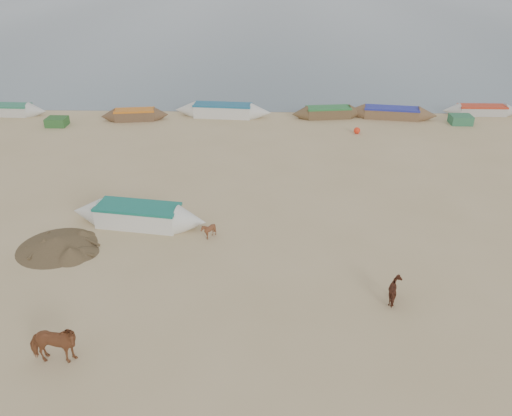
{
  "coord_description": "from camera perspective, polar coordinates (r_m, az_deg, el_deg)",
  "views": [
    {
      "loc": [
        0.54,
        -15.76,
        11.35
      ],
      "look_at": [
        0.0,
        4.0,
        1.0
      ],
      "focal_mm": 35.0,
      "sensor_mm": 36.0,
      "label": 1
    }
  ],
  "objects": [
    {
      "name": "waterline_canoes",
      "position": [
        38.03,
        1.86,
        10.94
      ],
      "size": [
        57.69,
        4.56,
        0.98
      ],
      "color": "brown",
      "rests_on": "ground"
    },
    {
      "name": "calf_front",
      "position": [
        21.89,
        -5.45,
        -2.57
      ],
      "size": [
        0.79,
        0.72,
        0.77
      ],
      "primitive_type": "imported",
      "rotation": [
        0.0,
        0.0,
        -1.41
      ],
      "color": "brown",
      "rests_on": "ground"
    },
    {
      "name": "sea",
      "position": [
        98.41,
        1.32,
        21.02
      ],
      "size": [
        160.0,
        160.0,
        0.0
      ],
      "primitive_type": "plane",
      "color": "slate",
      "rests_on": "ground"
    },
    {
      "name": "ground",
      "position": [
        19.43,
        -0.32,
        -8.11
      ],
      "size": [
        140.0,
        140.0,
        0.0
      ],
      "primitive_type": "plane",
      "color": "tan",
      "rests_on": "ground"
    },
    {
      "name": "calf_right",
      "position": [
        18.74,
        15.75,
        -9.17
      ],
      "size": [
        0.93,
        1.03,
        0.89
      ],
      "primitive_type": "imported",
      "rotation": [
        0.0,
        0.0,
        1.79
      ],
      "color": "#542A1B",
      "rests_on": "ground"
    },
    {
      "name": "near_canoe",
      "position": [
        23.37,
        -13.3,
        -0.83
      ],
      "size": [
        6.54,
        2.35,
        0.99
      ],
      "primitive_type": null,
      "rotation": [
        0.0,
        0.0,
        -0.15
      ],
      "color": "silver",
      "rests_on": "ground"
    },
    {
      "name": "debris_pile",
      "position": [
        22.83,
        -21.88,
        -3.66
      ],
      "size": [
        3.91,
        3.91,
        0.5
      ],
      "primitive_type": "cone",
      "rotation": [
        0.0,
        0.0,
        0.18
      ],
      "color": "brown",
      "rests_on": "ground"
    },
    {
      "name": "cow_adult",
      "position": [
        16.76,
        -22.13,
        -14.32
      ],
      "size": [
        1.65,
        0.76,
        1.39
      ],
      "primitive_type": "imported",
      "rotation": [
        0.0,
        0.0,
        1.58
      ],
      "color": "brown",
      "rests_on": "ground"
    },
    {
      "name": "beach_clutter",
      "position": [
        37.37,
        6.98,
        10.23
      ],
      "size": [
        43.34,
        5.99,
        0.64
      ],
      "color": "#2D5E2A",
      "rests_on": "ground"
    }
  ]
}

